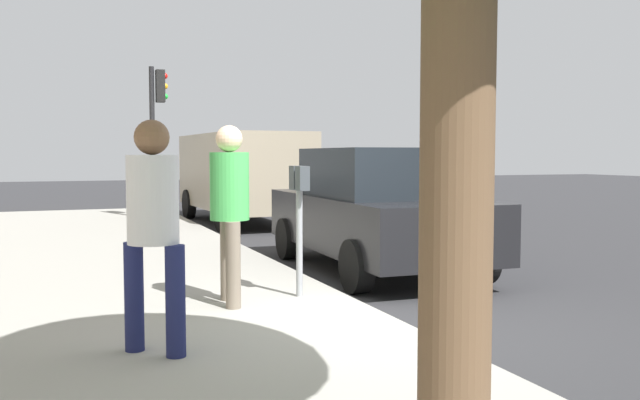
{
  "coord_description": "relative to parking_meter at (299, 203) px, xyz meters",
  "views": [
    {
      "loc": [
        -5.83,
        2.96,
        1.68
      ],
      "look_at": [
        1.26,
        0.15,
        1.17
      ],
      "focal_mm": 37.83,
      "sensor_mm": 36.0,
      "label": 1
    }
  ],
  "objects": [
    {
      "name": "ground_plane",
      "position": [
        -0.95,
        -0.51,
        -1.17
      ],
      "size": [
        80.0,
        80.0,
        0.0
      ],
      "primitive_type": "plane",
      "color": "#2B2B2D",
      "rests_on": "ground"
    },
    {
      "name": "sidewalk_slab",
      "position": [
        -0.95,
        2.49,
        -1.09
      ],
      "size": [
        28.0,
        6.0,
        0.15
      ],
      "primitive_type": "cube",
      "color": "gray",
      "rests_on": "ground_plane"
    },
    {
      "name": "parking_meter",
      "position": [
        0.0,
        0.0,
        0.0
      ],
      "size": [
        0.36,
        0.12,
        1.41
      ],
      "color": "gray",
      "rests_on": "sidewalk_slab"
    },
    {
      "name": "pedestrian_at_meter",
      "position": [
        -0.1,
        0.79,
        0.07
      ],
      "size": [
        0.55,
        0.4,
        1.82
      ],
      "rotation": [
        0.0,
        0.0,
        -1.67
      ],
      "color": "#726656",
      "rests_on": "sidewalk_slab"
    },
    {
      "name": "pedestrian_bystander",
      "position": [
        -1.57,
        1.75,
        0.05
      ],
      "size": [
        0.43,
        0.42,
        1.79
      ],
      "rotation": [
        0.0,
        0.0,
        -0.8
      ],
      "color": "#191E4C",
      "rests_on": "sidewalk_slab"
    },
    {
      "name": "parked_sedan_near",
      "position": [
        1.91,
        -1.86,
        -0.27
      ],
      "size": [
        4.46,
        2.08,
        1.77
      ],
      "color": "black",
      "rests_on": "ground_plane"
    },
    {
      "name": "parked_van_far",
      "position": [
        9.3,
        -1.86,
        0.09
      ],
      "size": [
        5.26,
        2.24,
        2.18
      ],
      "color": "gray",
      "rests_on": "ground_plane"
    },
    {
      "name": "traffic_signal",
      "position": [
        9.56,
        0.14,
        1.41
      ],
      "size": [
        0.24,
        0.44,
        3.6
      ],
      "color": "black",
      "rests_on": "sidewalk_slab"
    }
  ]
}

